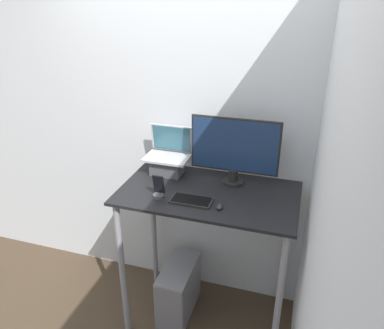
% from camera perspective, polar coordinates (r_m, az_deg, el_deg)
% --- Properties ---
extents(wall_back, '(6.00, 0.05, 2.60)m').
position_cam_1_polar(wall_back, '(2.72, 4.87, 3.24)').
color(wall_back, silver).
rests_on(wall_back, ground_plane).
extents(wall_side_right, '(0.05, 6.00, 2.60)m').
position_cam_1_polar(wall_side_right, '(2.00, 18.79, -6.58)').
color(wall_side_right, silver).
rests_on(wall_side_right, ground_plane).
extents(desk, '(1.15, 0.66, 1.12)m').
position_cam_1_polar(desk, '(2.54, 2.44, -8.16)').
color(desk, black).
rests_on(desk, ground_plane).
extents(laptop, '(0.31, 0.23, 0.33)m').
position_cam_1_polar(laptop, '(2.64, -3.73, 0.57)').
color(laptop, '#4C4C51').
rests_on(laptop, desk).
extents(monitor, '(0.58, 0.14, 0.46)m').
position_cam_1_polar(monitor, '(2.45, 6.50, 2.16)').
color(monitor, black).
rests_on(monitor, desk).
extents(keyboard, '(0.26, 0.13, 0.02)m').
position_cam_1_polar(keyboard, '(2.32, -0.08, -5.48)').
color(keyboard, black).
rests_on(keyboard, desk).
extents(mouse, '(0.04, 0.06, 0.03)m').
position_cam_1_polar(mouse, '(2.25, 4.24, -6.45)').
color(mouse, '#262626').
rests_on(mouse, desk).
extents(cell_phone, '(0.07, 0.07, 0.15)m').
position_cam_1_polar(cell_phone, '(2.36, -5.13, -3.91)').
color(cell_phone, '#4C4C51').
rests_on(cell_phone, desk).
extents(computer_tower, '(0.22, 0.47, 0.42)m').
position_cam_1_polar(computer_tower, '(3.04, -2.05, -18.44)').
color(computer_tower, gray).
rests_on(computer_tower, ground_plane).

